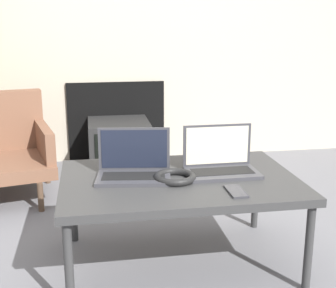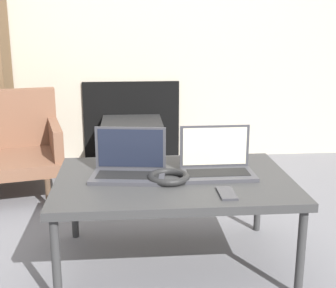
# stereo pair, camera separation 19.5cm
# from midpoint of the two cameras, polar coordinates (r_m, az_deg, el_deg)

# --- Properties ---
(ground_plane) EXTENTS (14.00, 14.00, 0.00)m
(ground_plane) POSITION_cam_midpoint_polar(r_m,az_deg,el_deg) (2.15, 3.88, -16.77)
(ground_plane) COLOR slate
(table) EXTENTS (1.07, 0.73, 0.43)m
(table) POSITION_cam_midpoint_polar(r_m,az_deg,el_deg) (2.15, 3.29, -5.00)
(table) COLOR #333333
(table) RESTS_ON ground_plane
(laptop_left) EXTENTS (0.36, 0.25, 0.22)m
(laptop_left) POSITION_cam_midpoint_polar(r_m,az_deg,el_deg) (2.15, -2.20, -2.68)
(laptop_left) COLOR #38383D
(laptop_left) RESTS_ON table
(laptop_right) EXTENTS (0.33, 0.21, 0.22)m
(laptop_right) POSITION_cam_midpoint_polar(r_m,az_deg,el_deg) (2.20, 8.49, -2.38)
(laptop_right) COLOR #38383D
(laptop_right) RESTS_ON table
(headphones) EXTENTS (0.19, 0.19, 0.03)m
(headphones) POSITION_cam_midpoint_polar(r_m,az_deg,el_deg) (2.09, 2.73, -4.10)
(headphones) COLOR black
(headphones) RESTS_ON table
(phone) EXTENTS (0.07, 0.15, 0.01)m
(phone) POSITION_cam_midpoint_polar(r_m,az_deg,el_deg) (1.97, 10.01, -5.98)
(phone) COLOR #333338
(phone) RESTS_ON table
(tv) EXTENTS (0.46, 0.47, 0.38)m
(tv) POSITION_cam_midpoint_polar(r_m,az_deg,el_deg) (3.66, -2.87, 0.00)
(tv) COLOR black
(tv) RESTS_ON ground_plane
(armchair) EXTENTS (0.79, 0.75, 0.66)m
(armchair) POSITION_cam_midpoint_polar(r_m,az_deg,el_deg) (3.28, -17.32, 0.19)
(armchair) COLOR brown
(armchair) RESTS_ON ground_plane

